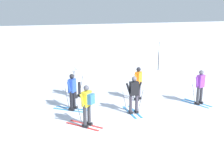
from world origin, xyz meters
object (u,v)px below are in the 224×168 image
Objects in this scene: skier_orange at (138,83)px; skier_blue at (72,91)px; skier_yellow at (87,104)px; trail_marker_pole at (159,56)px; skier_white at (77,81)px; skier_black at (134,94)px; skier_purple at (200,86)px.

skier_orange and skier_blue have the same top height.
skier_yellow and skier_blue have the same top height.
trail_marker_pole is at bearing 48.10° from skier_yellow.
skier_orange is at bearing 36.83° from skier_yellow.
trail_marker_pole reaches higher than skier_white.
skier_yellow is at bearing -143.17° from skier_orange.
skier_yellow is at bearing -161.92° from skier_black.
trail_marker_pole is (1.66, 7.45, 0.14)m from skier_purple.
skier_orange is 4.04m from skier_yellow.
trail_marker_pole is (4.22, 5.88, 0.14)m from skier_orange.
skier_white is at bearing 121.86° from skier_black.
skier_blue is 0.81× the size of trail_marker_pole.
skier_purple and skier_white have the same top height.
skier_orange is at bearing -26.08° from skier_white.
trail_marker_pole reaches higher than skier_orange.
skier_white is (-2.84, 1.39, -0.00)m from skier_orange.
skier_black is at bearing 18.08° from skier_yellow.
skier_black is 0.81× the size of trail_marker_pole.
skier_purple is 6.15m from skier_white.
trail_marker_pole is (7.06, 4.50, 0.14)m from skier_white.
skier_white is 1.84m from skier_blue.
skier_orange is at bearing 148.63° from skier_purple.
skier_blue is at bearing -140.78° from trail_marker_pole.
skier_purple is 3.00m from skier_orange.
skier_white is (-5.40, 2.95, 0.00)m from skier_purple.
skier_black is 1.00× the size of skier_blue.
skier_orange is 1.00× the size of skier_white.
skier_yellow is 11.16m from trail_marker_pole.
skier_purple is 7.63m from trail_marker_pole.
skier_orange and skier_yellow have the same top height.
trail_marker_pole reaches higher than skier_black.
skier_orange is 7.24m from trail_marker_pole.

